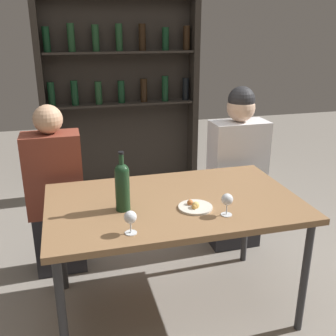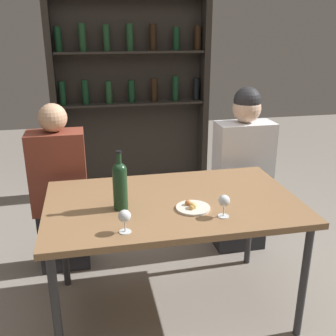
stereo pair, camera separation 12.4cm
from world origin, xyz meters
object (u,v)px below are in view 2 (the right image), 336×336
object	(u,v)px
food_plate_0	(193,207)
seated_person_left	(60,194)
wine_glass_1	(224,202)
seated_person_right	(242,174)
wine_glass_0	(125,217)
wine_bottle	(120,184)

from	to	relation	value
food_plate_0	seated_person_left	size ratio (longest dim) A/B	0.15
seated_person_left	wine_glass_1	bearing A→B (deg)	-44.75
food_plate_0	seated_person_right	distance (m)	0.98
wine_glass_0	seated_person_right	size ratio (longest dim) A/B	0.09
wine_glass_1	food_plate_0	xyz separation A→B (m)	(-0.13, 0.12, -0.07)
wine_glass_0	food_plate_0	world-z (taller)	wine_glass_0
food_plate_0	seated_person_left	world-z (taller)	seated_person_left
seated_person_right	wine_bottle	bearing A→B (deg)	-145.48
wine_bottle	seated_person_right	bearing A→B (deg)	34.52
wine_bottle	food_plate_0	bearing A→B (deg)	-12.63
wine_glass_0	seated_person_right	bearing A→B (deg)	43.68
seated_person_left	seated_person_right	bearing A→B (deg)	0.00
wine_glass_0	seated_person_right	xyz separation A→B (m)	(0.99, 0.94, -0.20)
wine_glass_0	wine_glass_1	distance (m)	0.53
wine_bottle	wine_glass_1	distance (m)	0.56
wine_bottle	food_plate_0	xyz separation A→B (m)	(0.38, -0.09, -0.14)
wine_bottle	wine_glass_0	world-z (taller)	wine_bottle
wine_bottle	wine_glass_0	size ratio (longest dim) A/B	2.81
seated_person_left	seated_person_right	world-z (taller)	seated_person_right
food_plate_0	seated_person_left	xyz separation A→B (m)	(-0.75, 0.76, -0.18)
wine_glass_1	food_plate_0	size ratio (longest dim) A/B	0.65
wine_glass_1	wine_glass_0	bearing A→B (deg)	-173.23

